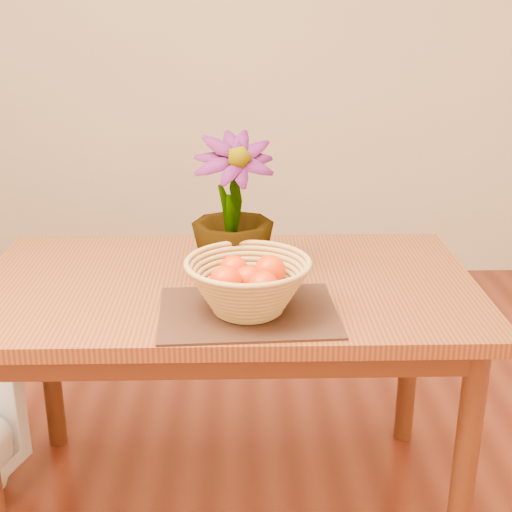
{
  "coord_description": "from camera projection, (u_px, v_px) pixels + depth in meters",
  "views": [
    {
      "loc": [
        0.04,
        -1.56,
        1.51
      ],
      "look_at": [
        0.08,
        0.13,
        0.89
      ],
      "focal_mm": 50.0,
      "sensor_mm": 36.0,
      "label": 1
    }
  ],
  "objects": [
    {
      "name": "wall_back",
      "position": [
        231.0,
        26.0,
        3.63
      ],
      "size": [
        4.0,
        0.02,
        2.7
      ],
      "primitive_type": "cube",
      "color": "beige",
      "rests_on": "floor"
    },
    {
      "name": "table",
      "position": [
        228.0,
        309.0,
        2.04
      ],
      "size": [
        1.4,
        0.8,
        0.75
      ],
      "color": "brown",
      "rests_on": "floor"
    },
    {
      "name": "placemat",
      "position": [
        248.0,
        312.0,
        1.8
      ],
      "size": [
        0.46,
        0.36,
        0.01
      ],
      "primitive_type": "cube",
      "rotation": [
        0.0,
        0.0,
        0.05
      ],
      "color": "#351D13",
      "rests_on": "table"
    },
    {
      "name": "wicker_basket",
      "position": [
        248.0,
        288.0,
        1.78
      ],
      "size": [
        0.32,
        0.32,
        0.13
      ],
      "color": "tan",
      "rests_on": "placemat"
    },
    {
      "name": "orange_pile",
      "position": [
        248.0,
        277.0,
        1.77
      ],
      "size": [
        0.19,
        0.19,
        0.08
      ],
      "rotation": [
        0.0,
        0.0,
        -0.03
      ],
      "color": "#D83B03",
      "rests_on": "wicker_basket"
    },
    {
      "name": "potted_plant",
      "position": [
        233.0,
        209.0,
        1.96
      ],
      "size": [
        0.26,
        0.26,
        0.41
      ],
      "primitive_type": "imported",
      "rotation": [
        0.0,
        0.0,
        0.14
      ],
      "color": "#174D16",
      "rests_on": "table"
    }
  ]
}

